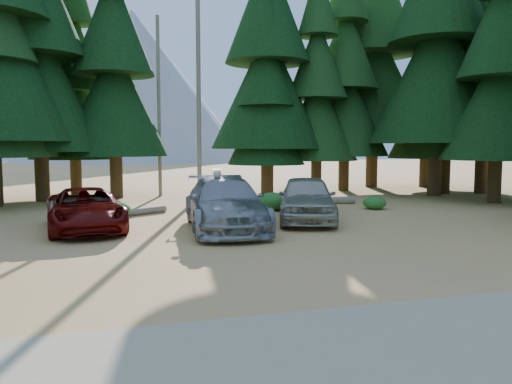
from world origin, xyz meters
TOP-DOWN VIEW (x-y plane):
  - ground at (0.00, 0.00)m, footprint 160.00×160.00m
  - gravel_strip at (0.00, -6.50)m, footprint 26.00×3.50m
  - forest_belt_north at (0.00, 15.00)m, footprint 36.00×7.00m
  - snag_front at (0.80, 14.50)m, footprint 0.24×0.24m
  - snag_back at (-1.20, 16.00)m, footprint 0.20×0.20m
  - mountain_peak at (-2.59, 88.23)m, footprint 48.00×50.00m
  - red_pickup at (-4.64, 5.01)m, footprint 2.97×5.39m
  - silver_minivan_center at (-0.07, 3.93)m, footprint 2.91×6.22m
  - silver_minivan_right at (3.28, 4.87)m, footprint 3.59×5.48m
  - frisbee_player at (-0.24, 4.50)m, footprint 0.66×0.49m
  - log_left at (-3.24, 8.02)m, footprint 3.38×2.23m
  - log_mid at (2.69, 9.47)m, footprint 3.22×0.65m
  - log_right at (5.04, 10.22)m, footprint 5.39×1.64m
  - shrub_far_left at (-3.96, 7.48)m, footprint 0.89×0.89m
  - shrub_left at (-5.82, 8.19)m, footprint 0.71×0.71m
  - shrub_center_left at (-3.74, 7.43)m, footprint 1.32×1.32m
  - shrub_center_right at (3.92, 8.84)m, footprint 1.05×1.05m
  - shrub_right at (0.92, 7.24)m, footprint 0.98×0.98m
  - shrub_far_right at (3.04, 8.30)m, footprint 1.45×1.45m
  - shrub_edge_east at (7.57, 7.42)m, footprint 1.05×1.05m

SIDE VIEW (x-z plane):
  - ground at x=0.00m, z-range 0.00..0.00m
  - forest_belt_north at x=0.00m, z-range -11.00..11.00m
  - gravel_strip at x=0.00m, z-range 0.00..0.01m
  - log_mid at x=2.69m, z-range 0.00..0.26m
  - log_left at x=-3.24m, z-range 0.00..0.27m
  - log_right at x=5.04m, z-range 0.00..0.35m
  - shrub_left at x=-5.82m, z-range 0.00..0.39m
  - shrub_far_left at x=-3.96m, z-range 0.00..0.49m
  - shrub_right at x=0.92m, z-range 0.00..0.54m
  - shrub_center_right at x=3.92m, z-range 0.00..0.58m
  - shrub_edge_east at x=7.57m, z-range 0.00..0.58m
  - shrub_center_left at x=-3.74m, z-range 0.00..0.73m
  - shrub_far_right at x=3.04m, z-range 0.00..0.80m
  - red_pickup at x=-4.64m, z-range 0.00..1.43m
  - silver_minivan_right at x=3.28m, z-range 0.00..1.73m
  - silver_minivan_center at x=-0.07m, z-range 0.00..1.76m
  - frisbee_player at x=-0.24m, z-range 0.35..2.03m
  - snag_back at x=-1.20m, z-range 0.00..10.00m
  - snag_front at x=0.80m, z-range 0.00..12.00m
  - mountain_peak at x=-2.59m, z-range -1.29..26.71m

